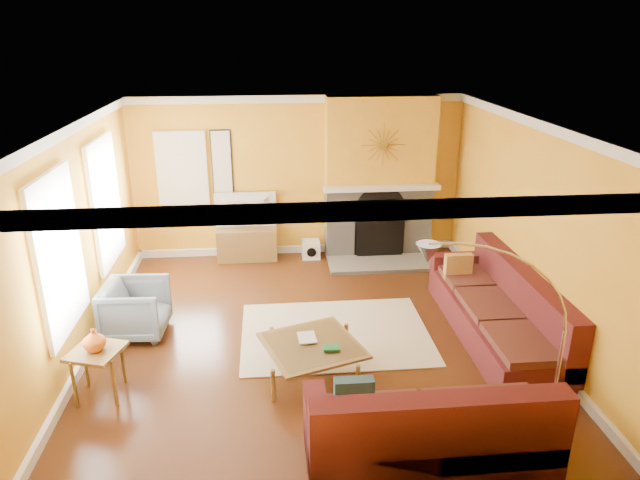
{
  "coord_description": "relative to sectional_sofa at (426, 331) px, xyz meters",
  "views": [
    {
      "loc": [
        -0.5,
        -6.34,
        3.73
      ],
      "look_at": [
        0.13,
        0.4,
        1.18
      ],
      "focal_mm": 32.0,
      "sensor_mm": 36.0,
      "label": 1
    }
  ],
  "objects": [
    {
      "name": "armchair",
      "position": [
        -3.49,
        1.05,
        -0.1
      ],
      "size": [
        0.82,
        0.8,
        0.71
      ],
      "primitive_type": "imported",
      "rotation": [
        0.0,
        0.0,
        1.51
      ],
      "color": "slate",
      "rests_on": "floor"
    },
    {
      "name": "fireplace",
      "position": [
        0.1,
        3.52,
        0.9
      ],
      "size": [
        1.8,
        0.4,
        2.7
      ],
      "primitive_type": null,
      "color": "gray",
      "rests_on": "floor"
    },
    {
      "name": "baseboard",
      "position": [
        -1.25,
        0.72,
        -0.39
      ],
      "size": [
        5.5,
        6.0,
        0.12
      ],
      "primitive_type": null,
      "color": "white",
      "rests_on": "floor"
    },
    {
      "name": "book",
      "position": [
        -1.47,
        0.03,
        -0.04
      ],
      "size": [
        0.22,
        0.28,
        0.03
      ],
      "primitive_type": "imported",
      "rotation": [
        0.0,
        0.0,
        0.07
      ],
      "color": "white",
      "rests_on": "coffee_table"
    },
    {
      "name": "hearth",
      "position": [
        0.1,
        2.97,
        -0.42
      ],
      "size": [
        1.8,
        0.7,
        0.06
      ],
      "primitive_type": "cube",
      "color": "gray",
      "rests_on": "floor"
    },
    {
      "name": "window_left_near",
      "position": [
        -3.97,
        2.02,
        1.05
      ],
      "size": [
        0.06,
        1.22,
        1.72
      ],
      "primitive_type": "cube",
      "color": "white",
      "rests_on": "wall_left"
    },
    {
      "name": "media_console",
      "position": [
        -2.14,
        3.5,
        -0.17
      ],
      "size": [
        1.0,
        0.45,
        0.55
      ],
      "primitive_type": "cube",
      "color": "olive",
      "rests_on": "floor"
    },
    {
      "name": "wall_front",
      "position": [
        -1.25,
        -2.29,
        0.9
      ],
      "size": [
        5.5,
        0.02,
        2.7
      ],
      "primitive_type": "cube",
      "color": "gold",
      "rests_on": "ground"
    },
    {
      "name": "sunburst",
      "position": [
        0.1,
        3.29,
        1.5
      ],
      "size": [
        0.7,
        0.04,
        0.7
      ],
      "primitive_type": null,
      "color": "olive",
      "rests_on": "fireplace"
    },
    {
      "name": "subwoofer",
      "position": [
        -1.06,
        3.44,
        -0.3
      ],
      "size": [
        0.3,
        0.3,
        0.3
      ],
      "primitive_type": "cube",
      "color": "white",
      "rests_on": "floor"
    },
    {
      "name": "tv",
      "position": [
        -2.14,
        3.5,
        0.39
      ],
      "size": [
        1.02,
        0.15,
        0.59
      ],
      "primitive_type": "imported",
      "rotation": [
        0.0,
        0.0,
        3.15
      ],
      "color": "black",
      "rests_on": "media_console"
    },
    {
      "name": "crown_molding",
      "position": [
        -1.25,
        0.72,
        2.19
      ],
      "size": [
        5.5,
        6.0,
        0.12
      ],
      "primitive_type": null,
      "color": "white",
      "rests_on": "ceiling"
    },
    {
      "name": "wall_art",
      "position": [
        -2.5,
        3.69,
        1.15
      ],
      "size": [
        0.34,
        0.04,
        1.14
      ],
      "primitive_type": "cube",
      "color": "white",
      "rests_on": "wall_back"
    },
    {
      "name": "vase",
      "position": [
        -3.62,
        -0.24,
        0.22
      ],
      "size": [
        0.26,
        0.26,
        0.25
      ],
      "primitive_type": "imported",
      "rotation": [
        0.0,
        0.0,
        0.07
      ],
      "color": "orange",
      "rests_on": "side_table"
    },
    {
      "name": "coffee_table",
      "position": [
        -1.32,
        -0.07,
        -0.25
      ],
      "size": [
        1.27,
        1.27,
        0.4
      ],
      "primitive_type": null,
      "rotation": [
        0.0,
        0.0,
        0.33
      ],
      "color": "white",
      "rests_on": "floor"
    },
    {
      "name": "ceiling",
      "position": [
        -1.25,
        0.72,
        2.26
      ],
      "size": [
        5.5,
        6.0,
        0.02
      ],
      "primitive_type": "cube",
      "color": "white",
      "rests_on": "ground"
    },
    {
      "name": "wall_right",
      "position": [
        1.51,
        0.72,
        0.9
      ],
      "size": [
        0.02,
        6.0,
        2.7
      ],
      "primitive_type": "cube",
      "color": "gold",
      "rests_on": "ground"
    },
    {
      "name": "mantel",
      "position": [
        0.1,
        3.28,
        0.8
      ],
      "size": [
        1.92,
        0.22,
        0.08
      ],
      "primitive_type": "cube",
      "color": "white",
      "rests_on": "fireplace"
    },
    {
      "name": "rug",
      "position": [
        -0.96,
        0.8,
        -0.44
      ],
      "size": [
        2.4,
        1.8,
        0.02
      ],
      "primitive_type": "cube",
      "color": "beige",
      "rests_on": "floor"
    },
    {
      "name": "wall_back",
      "position": [
        -1.25,
        3.73,
        0.9
      ],
      "size": [
        5.5,
        0.02,
        2.7
      ],
      "primitive_type": "cube",
      "color": "gold",
      "rests_on": "ground"
    },
    {
      "name": "sectional_sofa",
      "position": [
        0.0,
        0.0,
        0.0
      ],
      "size": [
        2.99,
        3.95,
        0.9
      ],
      "primitive_type": null,
      "color": "#571C1F",
      "rests_on": "floor"
    },
    {
      "name": "floor",
      "position": [
        -1.25,
        0.72,
        -0.46
      ],
      "size": [
        5.5,
        6.0,
        0.02
      ],
      "primitive_type": "cube",
      "color": "#5C2E13",
      "rests_on": "ground"
    },
    {
      "name": "window_left_far",
      "position": [
        -3.97,
        0.12,
        1.05
      ],
      "size": [
        0.06,
        1.22,
        1.72
      ],
      "primitive_type": "cube",
      "color": "white",
      "rests_on": "wall_left"
    },
    {
      "name": "window_back",
      "position": [
        -3.15,
        3.68,
        1.1
      ],
      "size": [
        0.82,
        0.06,
        1.22
      ],
      "primitive_type": "cube",
      "color": "white",
      "rests_on": "wall_back"
    },
    {
      "name": "side_table",
      "position": [
        -3.62,
        -0.24,
        -0.17
      ],
      "size": [
        0.63,
        0.63,
        0.55
      ],
      "primitive_type": null,
      "rotation": [
        0.0,
        0.0,
        -0.32
      ],
      "color": "olive",
      "rests_on": "floor"
    },
    {
      "name": "arc_lamp",
      "position": [
        0.16,
        -1.54,
        0.61
      ],
      "size": [
        1.35,
        0.36,
        2.12
      ],
      "primitive_type": null,
      "color": "silver",
      "rests_on": "floor"
    },
    {
      "name": "wall_left",
      "position": [
        -4.01,
        0.72,
        0.9
      ],
      "size": [
        0.02,
        6.0,
        2.7
      ],
      "primitive_type": "cube",
      "color": "gold",
      "rests_on": "ground"
    }
  ]
}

